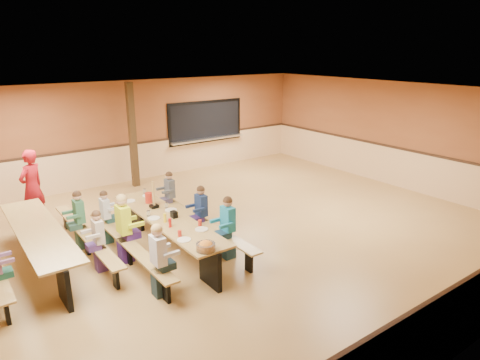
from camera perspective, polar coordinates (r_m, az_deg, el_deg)
ground at (r=9.42m, az=-1.92°, el=-7.20°), size 12.00×12.00×0.00m
room_envelope at (r=9.16m, az=-1.96°, el=-3.26°), size 12.04×10.04×3.02m
kitchen_pass_through at (r=14.36m, az=-4.57°, el=7.53°), size 2.78×0.28×1.38m
structural_post at (r=12.63m, az=-14.13°, el=5.77°), size 0.18×0.18×3.00m
cafeteria_table_main at (r=8.54m, az=-9.61°, el=-6.27°), size 1.91×3.70×0.74m
cafeteria_table_second at (r=8.72m, az=-25.13°, el=-7.23°), size 1.91×3.70×0.74m
seated_child_white_left at (r=7.10m, az=-10.79°, el=-10.57°), size 0.38×0.31×1.24m
seated_adult_yellow at (r=8.31m, az=-15.21°, el=-6.31°), size 0.42×0.35×1.32m
seated_child_grey_left at (r=9.24m, az=-17.46°, el=-4.78°), size 0.33×0.27×1.12m
seated_child_teal_right at (r=8.18m, az=-1.63°, el=-6.42°), size 0.38×0.31×1.23m
seated_child_navy_right at (r=8.95m, az=-5.17°, el=-4.51°), size 0.36×0.29×1.18m
seated_child_char_right at (r=10.11m, az=-9.31°, el=-2.15°), size 0.34×0.28×1.16m
seated_child_green_sec at (r=9.15m, az=-20.58°, el=-5.05°), size 0.36×0.30×1.20m
seated_child_tan_sec at (r=8.14m, az=-18.28°, el=-7.78°), size 0.34×0.28×1.15m
standing_woman at (r=10.82m, az=-25.98°, el=-0.83°), size 0.76×0.71×1.73m
punch_pitcher at (r=9.28m, az=-12.07°, el=-2.33°), size 0.16×0.16×0.22m
chip_bowl at (r=7.04m, az=-4.58°, el=-8.78°), size 0.32×0.32×0.15m
napkin_dispenser at (r=8.40m, az=-8.79°, el=-4.55°), size 0.10×0.14×0.13m
condiment_mustard at (r=8.21m, az=-9.99°, el=-5.01°), size 0.06×0.06×0.17m
condiment_ketchup at (r=7.97m, az=-9.32°, el=-5.66°), size 0.06×0.06×0.17m
table_paddle at (r=8.97m, az=-11.42°, el=-2.80°), size 0.16×0.16×0.56m
place_settings at (r=8.44m, az=-9.70°, el=-4.59°), size 0.65×3.30×0.11m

